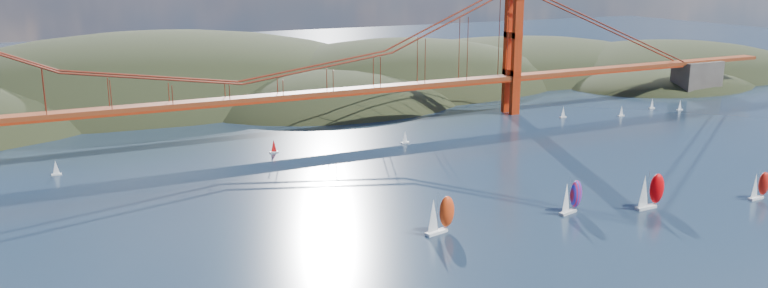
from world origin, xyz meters
TOP-DOWN VIEW (x-y plane):
  - headlands at (44.95, 278.29)m, footprint 725.00×225.00m
  - bridge at (-1.75, 180.00)m, footprint 552.00×12.00m
  - racer_0 at (16.46, 66.04)m, footprint 9.08×5.00m
  - racer_1 at (76.74, 56.89)m, footprint 9.24×3.78m
  - racer_2 at (110.30, 49.16)m, footprint 7.53×3.15m
  - racer_rwb at (55.18, 63.46)m, footprint 8.60×5.00m
  - distant_boat_3 at (-64.56, 163.19)m, footprint 3.00×2.00m
  - distant_boat_4 at (134.23, 161.65)m, footprint 3.00×2.00m
  - distant_boat_5 at (158.44, 152.73)m, footprint 3.00×2.00m
  - distant_boat_6 at (183.02, 159.33)m, footprint 3.00×2.00m
  - distant_boat_7 at (191.42, 151.06)m, footprint 3.00×2.00m
  - distant_boat_8 at (52.47, 151.43)m, footprint 3.00×2.00m
  - distant_boat_9 at (5.05, 159.47)m, footprint 3.00×2.00m

SIDE VIEW (x-z plane):
  - headlands at x=44.95m, z-range -60.46..35.54m
  - distant_boat_3 at x=-64.56m, z-range 0.06..4.76m
  - distant_boat_4 at x=134.23m, z-range 0.06..4.76m
  - distant_boat_5 at x=158.44m, z-range 0.06..4.76m
  - distant_boat_6 at x=183.02m, z-range 0.06..4.76m
  - distant_boat_7 at x=191.42m, z-range 0.06..4.76m
  - distant_boat_8 at x=52.47m, z-range 0.06..4.76m
  - distant_boat_9 at x=5.05m, z-range 0.06..4.76m
  - racer_2 at x=110.30m, z-range -0.24..8.36m
  - racer_rwb at x=55.18m, z-range -0.26..9.38m
  - racer_0 at x=16.46m, z-range -0.28..9.90m
  - racer_1 at x=76.74m, z-range -0.29..10.33m
  - bridge at x=-1.75m, z-range 4.73..59.73m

